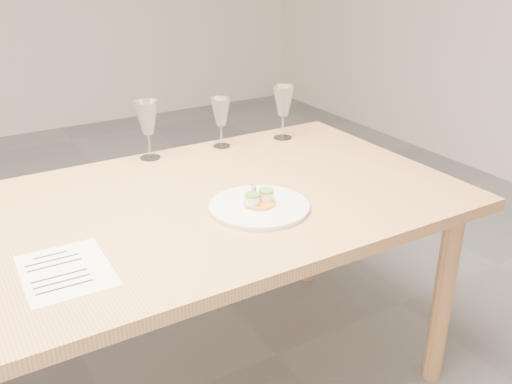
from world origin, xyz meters
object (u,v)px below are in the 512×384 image
dining_table (90,247)px  dinner_plate (260,206)px  recipe_sheet (66,271)px  wine_glass_2 (147,119)px  wine_glass_4 (283,102)px  wine_glass_3 (221,113)px

dining_table → dinner_plate: 0.52m
dinner_plate → recipe_sheet: bearing=-174.8°
wine_glass_2 → recipe_sheet: bearing=-126.4°
dinner_plate → wine_glass_2: (-0.12, 0.60, 0.14)m
dining_table → wine_glass_2: (0.37, 0.44, 0.22)m
wine_glass_4 → dining_table: bearing=-157.7°
dining_table → wine_glass_2: size_ratio=10.91×
dinner_plate → wine_glass_4: bearing=50.6°
recipe_sheet → wine_glass_4: (1.04, 0.59, 0.15)m
wine_glass_2 → dining_table: bearing=-129.7°
recipe_sheet → dining_table: bearing=63.1°
dinner_plate → wine_glass_2: 0.63m
dinner_plate → recipe_sheet: (-0.60, -0.06, -0.01)m
dining_table → dinner_plate: size_ratio=7.79×
dinner_plate → wine_glass_4: (0.44, 0.54, 0.14)m
dining_table → wine_glass_4: size_ratio=10.95×
recipe_sheet → wine_glass_2: (0.48, 0.65, 0.15)m
wine_glass_2 → dinner_plate: bearing=-78.6°
dining_table → wine_glass_4: bearing=22.3°
dinner_plate → recipe_sheet: size_ratio=1.12×
dining_table → wine_glass_4: 1.03m
dining_table → wine_glass_3: (0.66, 0.42, 0.21)m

